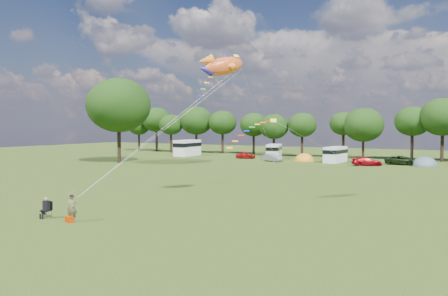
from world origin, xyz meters
The scene contains 18 objects.
ground_plane centered at (0.00, 0.00, 0.00)m, with size 180.00×180.00×0.00m, color black.
tree_line centered at (5.30, 54.99, 6.35)m, with size 102.98×10.98×10.27m.
big_tree centered at (-30.00, 28.00, 9.02)m, with size 10.00×10.00×13.28m.
car_a centered at (-16.36, 45.25, 0.59)m, with size 1.40×3.55×1.18m, color #A71010.
car_b centered at (-9.91, 41.76, 0.63)m, with size 1.32×3.55×1.25m, color gray.
car_c centered at (5.03, 41.70, 0.62)m, with size 1.73×4.12×1.24m, color #A20812.
car_d centered at (9.41, 45.64, 0.68)m, with size 2.26×5.00×1.36m, color black.
campervan_a centered at (-29.38, 46.24, 1.64)m, with size 2.88×6.32×3.05m.
campervan_b centered at (-12.11, 48.00, 1.36)m, with size 3.44×5.56×2.54m.
campervan_c centered at (-0.42, 45.02, 1.34)m, with size 2.76×5.32×2.50m.
tent_orange centered at (-5.55, 45.10, 0.02)m, with size 3.26×3.57×2.55m.
tent_greyblue centered at (12.49, 45.25, 0.02)m, with size 3.65×4.00×2.72m.
kite_flyer centered at (-3.32, -5.15, 0.84)m, with size 0.61×0.40×1.69m, color brown.
camp_chair centered at (-5.54, -5.23, 0.80)m, with size 0.61×0.61×1.34m.
kite_bag centered at (-3.31, -5.38, 0.18)m, with size 0.51×0.34×0.36m, color #B92D00.
fish_kite centered at (1.18, 5.31, 10.40)m, with size 3.15×3.77×2.10m.
streamer_kite_a centered at (-10.30, 25.68, 13.21)m, with size 3.41×5.66×5.79m.
streamer_kite_c centered at (0.14, 14.03, 5.61)m, with size 3.18×4.86×2.80m.
Camera 1 is at (17.67, -23.72, 5.90)m, focal length 35.00 mm.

